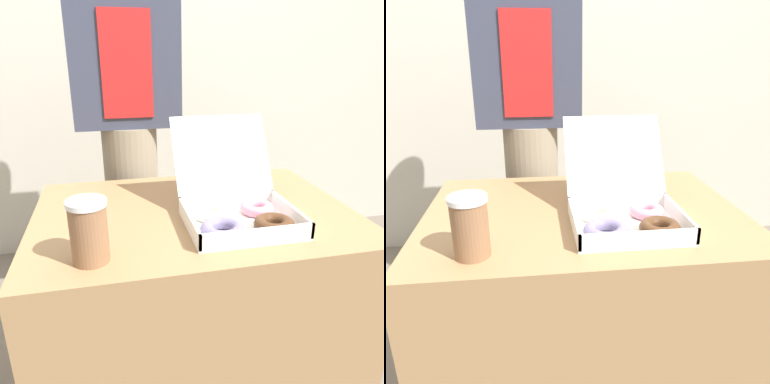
{
  "view_description": "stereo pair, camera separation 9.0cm",
  "coord_description": "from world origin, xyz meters",
  "views": [
    {
      "loc": [
        -0.23,
        -0.98,
        1.15
      ],
      "look_at": [
        -0.03,
        -0.11,
        0.81
      ],
      "focal_mm": 35.0,
      "sensor_mm": 36.0,
      "label": 1
    },
    {
      "loc": [
        -0.14,
        -1.0,
        1.15
      ],
      "look_at": [
        -0.03,
        -0.11,
        0.81
      ],
      "focal_mm": 35.0,
      "sensor_mm": 36.0,
      "label": 2
    }
  ],
  "objects": [
    {
      "name": "wall_back",
      "position": [
        0.0,
        1.25,
        1.3
      ],
      "size": [
        10.0,
        0.05,
        2.6
      ],
      "color": "beige",
      "rests_on": "ground_plane"
    },
    {
      "name": "table",
      "position": [
        0.0,
        0.0,
        0.36
      ],
      "size": [
        0.91,
        0.66,
        0.72
      ],
      "color": "#99754C",
      "rests_on": "ground_plane"
    },
    {
      "name": "donut_box",
      "position": [
        0.09,
        -0.1,
        0.76
      ],
      "size": [
        0.29,
        0.39,
        0.25
      ],
      "color": "white",
      "rests_on": "table"
    },
    {
      "name": "coffee_cup",
      "position": [
        -0.28,
        -0.23,
        0.79
      ],
      "size": [
        0.09,
        0.09,
        0.14
      ],
      "color": "#8C6042",
      "rests_on": "table"
    },
    {
      "name": "person_customer",
      "position": [
        -0.15,
        0.49,
        0.92
      ],
      "size": [
        0.39,
        0.22,
        1.67
      ],
      "color": "gray",
      "rests_on": "ground_plane"
    }
  ]
}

